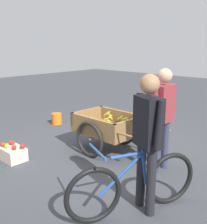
% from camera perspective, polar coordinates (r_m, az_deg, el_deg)
% --- Properties ---
extents(ground_plane, '(24.00, 24.00, 0.00)m').
position_cam_1_polar(ground_plane, '(4.95, -0.49, -8.61)').
color(ground_plane, '#3D3F44').
extents(fruit_cart, '(1.66, 0.95, 0.71)m').
position_cam_1_polar(fruit_cart, '(4.92, 0.75, -3.34)').
color(fruit_cart, olive).
rests_on(fruit_cart, ground).
extents(vendor_person, '(0.21, 0.54, 1.58)m').
position_cam_1_polar(vendor_person, '(4.11, 12.46, 0.14)').
color(vendor_person, '#333851').
rests_on(vendor_person, ground).
extents(bicycle, '(0.77, 1.54, 0.85)m').
position_cam_1_polar(bicycle, '(3.22, 6.48, -15.02)').
color(bicycle, black).
rests_on(bicycle, ground).
extents(cyclist_person, '(0.48, 0.32, 1.61)m').
position_cam_1_polar(cyclist_person, '(3.04, 9.32, -4.22)').
color(cyclist_person, black).
rests_on(cyclist_person, ground).
extents(plastic_bucket, '(0.25, 0.25, 0.27)m').
position_cam_1_polar(plastic_bucket, '(6.74, -9.86, -1.38)').
color(plastic_bucket, orange).
rests_on(plastic_bucket, ground).
extents(apple_crate, '(0.44, 0.32, 0.31)m').
position_cam_1_polar(apple_crate, '(4.87, -18.61, -8.22)').
color(apple_crate, beige).
rests_on(apple_crate, ground).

